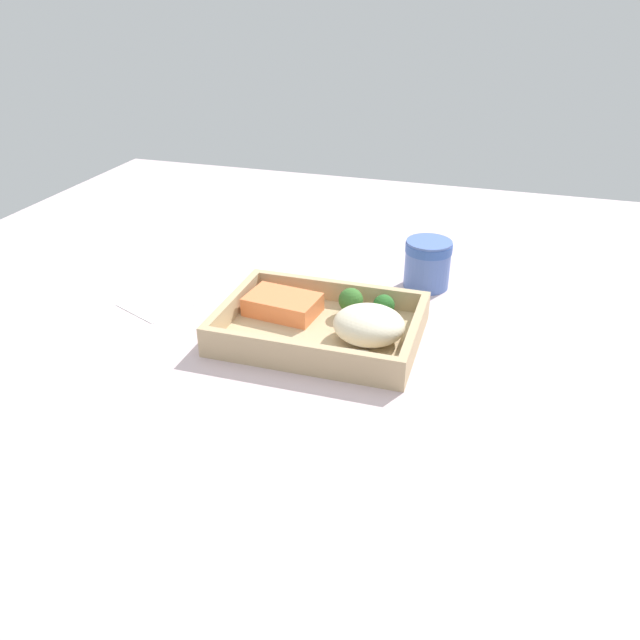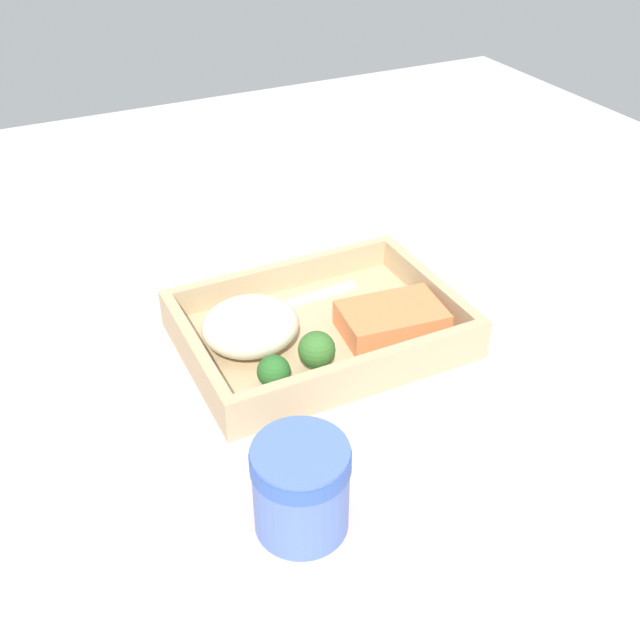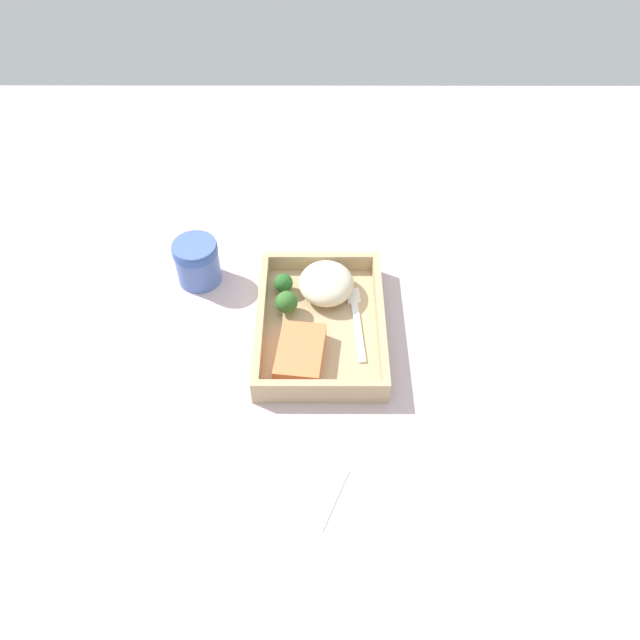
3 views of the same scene
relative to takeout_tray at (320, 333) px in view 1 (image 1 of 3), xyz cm
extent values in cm
cube|color=#C5AEB4|center=(0.00, 0.00, -1.60)|extent=(160.00, 160.00, 2.00)
cube|color=tan|center=(0.00, 0.00, 0.00)|extent=(28.29, 20.38, 1.20)
cube|color=tan|center=(0.00, -9.59, 2.21)|extent=(28.29, 1.20, 3.21)
cube|color=tan|center=(0.00, 9.59, 2.21)|extent=(28.29, 1.20, 3.21)
cube|color=tan|center=(-13.54, 0.00, 2.21)|extent=(1.20, 17.98, 3.21)
cube|color=tan|center=(13.54, 0.00, 2.21)|extent=(1.20, 17.98, 3.21)
cube|color=#F07C47|center=(-6.79, 3.10, 2.00)|extent=(11.30, 8.11, 2.81)
ellipsoid|color=beige|center=(7.34, -0.95, 3.05)|extent=(9.97, 9.22, 4.89)
cylinder|color=#83A65F|center=(3.07, 5.54, 1.31)|extent=(1.39, 1.39, 1.43)
sphere|color=#366A29|center=(3.07, 5.54, 3.03)|extent=(3.67, 3.67, 3.67)
cylinder|color=#789C58|center=(7.90, 6.27, 1.15)|extent=(1.22, 1.22, 1.09)
sphere|color=#286226|center=(7.90, 6.27, 2.58)|extent=(3.21, 3.21, 3.21)
cube|color=white|center=(-1.35, -6.07, 0.82)|extent=(12.45, 1.93, 0.44)
cube|color=white|center=(6.54, -5.54, 0.82)|extent=(3.54, 2.42, 0.44)
cylinder|color=#4E6CB6|center=(12.00, 21.19, 3.44)|extent=(7.44, 7.44, 8.08)
cylinder|color=#3356A8|center=(12.00, 21.19, 6.35)|extent=(7.66, 7.66, 1.45)
cube|color=white|center=(-26.51, 4.69, -0.48)|extent=(14.59, 17.41, 0.24)
camera|label=1|loc=(22.99, -74.21, 45.08)|focal=35.00mm
camera|label=2|loc=(28.06, 57.24, 46.62)|focal=42.00mm
camera|label=3|loc=(-66.01, -0.09, 77.19)|focal=35.00mm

